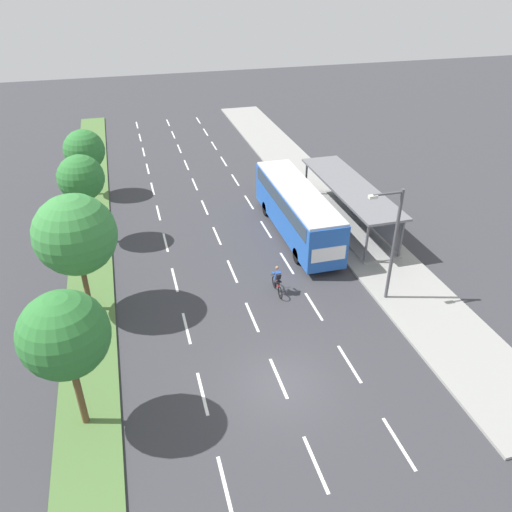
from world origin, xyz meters
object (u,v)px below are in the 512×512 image
object	(u,v)px
median_tree_fourth	(84,150)
median_tree_second	(75,235)
bus_shelter	(352,200)
streetlight	(392,239)
median_tree_nearest	(64,335)
bus	(297,207)
cyclist	(277,281)
median_tree_third	(81,178)

from	to	relation	value
median_tree_fourth	median_tree_second	bearing A→B (deg)	-89.96
bus_shelter	streetlight	world-z (taller)	streetlight
bus_shelter	median_tree_second	bearing A→B (deg)	-162.38
median_tree_nearest	streetlight	world-z (taller)	streetlight
bus	cyclist	distance (m)	7.19
cyclist	median_tree_nearest	size ratio (longest dim) A/B	0.29
cyclist	median_tree_third	xyz separation A→B (m)	(-10.14, 8.93, 3.75)
bus_shelter	median_tree_fourth	world-z (taller)	median_tree_fourth
bus_shelter	cyclist	bearing A→B (deg)	-138.38
median_tree_nearest	bus_shelter	bearing A→B (deg)	37.00
median_tree_nearest	median_tree_second	world-z (taller)	median_tree_second
streetlight	median_tree_third	bearing A→B (deg)	144.47
cyclist	median_tree_fourth	bearing A→B (deg)	121.35
bus_shelter	median_tree_nearest	world-z (taller)	median_tree_nearest
median_tree_second	median_tree_third	bearing A→B (deg)	89.49
streetlight	cyclist	bearing A→B (deg)	157.96
median_tree_second	median_tree_fourth	distance (m)	15.72
cyclist	streetlight	size ratio (longest dim) A/B	0.28
median_tree_fourth	cyclist	bearing A→B (deg)	-58.65
bus	streetlight	world-z (taller)	streetlight
median_tree_fourth	streetlight	xyz separation A→B (m)	(15.68, -18.99, 0.16)
median_tree_second	streetlight	bearing A→B (deg)	-11.86
median_tree_third	median_tree_fourth	size ratio (longest dim) A/B	1.14
streetlight	bus_shelter	bearing A→B (deg)	76.71
bus	median_tree_fourth	distance (m)	17.20
bus_shelter	streetlight	xyz separation A→B (m)	(-2.11, -8.94, 2.02)
median_tree_second	cyclist	bearing A→B (deg)	-6.05
cyclist	median_tree_nearest	xyz separation A→B (m)	(-10.34, -6.77, 3.87)
cyclist	median_tree_fourth	world-z (taller)	median_tree_fourth
bus	streetlight	distance (m)	8.94
median_tree_fourth	bus_shelter	bearing A→B (deg)	-29.46
median_tree_third	median_tree_fourth	bearing A→B (deg)	90.59
bus	bus_shelter	bearing A→B (deg)	6.12
streetlight	median_tree_second	bearing A→B (deg)	168.14
bus_shelter	median_tree_third	size ratio (longest dim) A/B	1.94
median_tree_second	median_tree_third	world-z (taller)	median_tree_second
cyclist	streetlight	bearing A→B (deg)	-22.04
bus_shelter	median_tree_fourth	xyz separation A→B (m)	(-17.79, 10.05, 1.86)
streetlight	median_tree_fourth	bearing A→B (deg)	129.55
bus	median_tree_nearest	world-z (taller)	median_tree_nearest
median_tree_nearest	median_tree_second	xyz separation A→B (m)	(0.13, 7.85, 0.00)
bus_shelter	bus	distance (m)	4.31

